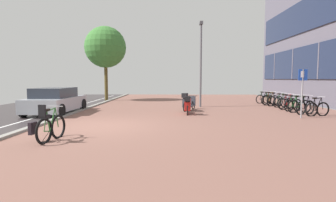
{
  "coord_description": "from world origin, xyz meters",
  "views": [
    {
      "loc": [
        2.68,
        -9.78,
        1.78
      ],
      "look_at": [
        2.52,
        0.4,
        0.92
      ],
      "focal_mm": 28.11,
      "sensor_mm": 36.0,
      "label": 1
    }
  ],
  "objects_px": {
    "bicycle_rack_06": "(281,102)",
    "bicycle_rack_08": "(270,100)",
    "street_tree": "(105,47)",
    "parked_car_near": "(56,101)",
    "bicycle_rack_03": "(293,105)",
    "bicycle_rack_07": "(275,101)",
    "bicycle_rack_04": "(288,104)",
    "scooter_mid": "(188,102)",
    "bicycle_rack_09": "(268,99)",
    "bicycle_rack_05": "(286,103)",
    "bicycle_rack_00": "(317,109)",
    "scooter_near": "(188,106)",
    "bicycle_rack_10": "(263,99)",
    "parking_sign": "(302,88)",
    "lamp_post": "(201,60)",
    "bicycle_rack_01": "(305,107)",
    "bicycle_rack_02": "(299,106)",
    "bicycle_foreground": "(49,127)"
  },
  "relations": [
    {
      "from": "bicycle_rack_03",
      "to": "scooter_mid",
      "type": "distance_m",
      "value": 5.82
    },
    {
      "from": "bicycle_rack_04",
      "to": "bicycle_rack_05",
      "type": "bearing_deg",
      "value": 77.08
    },
    {
      "from": "bicycle_rack_08",
      "to": "bicycle_rack_02",
      "type": "bearing_deg",
      "value": -89.31
    },
    {
      "from": "street_tree",
      "to": "parked_car_near",
      "type": "bearing_deg",
      "value": -94.3
    },
    {
      "from": "bicycle_rack_04",
      "to": "scooter_mid",
      "type": "distance_m",
      "value": 5.84
    },
    {
      "from": "bicycle_rack_02",
      "to": "bicycle_rack_09",
      "type": "xyz_separation_m",
      "value": [
        0.05,
        4.62,
        -0.01
      ]
    },
    {
      "from": "bicycle_rack_00",
      "to": "bicycle_rack_03",
      "type": "xyz_separation_m",
      "value": [
        -0.23,
        1.98,
        -0.01
      ]
    },
    {
      "from": "bicycle_rack_07",
      "to": "bicycle_rack_10",
      "type": "xyz_separation_m",
      "value": [
        -0.07,
        1.98,
        -0.01
      ]
    },
    {
      "from": "bicycle_foreground",
      "to": "bicycle_rack_09",
      "type": "relative_size",
      "value": 1.2
    },
    {
      "from": "scooter_near",
      "to": "bicycle_rack_02",
      "type": "bearing_deg",
      "value": 6.89
    },
    {
      "from": "bicycle_foreground",
      "to": "bicycle_rack_01",
      "type": "relative_size",
      "value": 1.15
    },
    {
      "from": "bicycle_rack_06",
      "to": "bicycle_rack_10",
      "type": "bearing_deg",
      "value": 93.93
    },
    {
      "from": "bicycle_rack_07",
      "to": "parking_sign",
      "type": "relative_size",
      "value": 0.57
    },
    {
      "from": "bicycle_rack_06",
      "to": "lamp_post",
      "type": "distance_m",
      "value": 5.69
    },
    {
      "from": "bicycle_rack_09",
      "to": "lamp_post",
      "type": "bearing_deg",
      "value": -159.55
    },
    {
      "from": "bicycle_rack_02",
      "to": "parked_car_near",
      "type": "bearing_deg",
      "value": -178.23
    },
    {
      "from": "bicycle_rack_06",
      "to": "bicycle_rack_08",
      "type": "bearing_deg",
      "value": 96.89
    },
    {
      "from": "bicycle_rack_03",
      "to": "bicycle_rack_05",
      "type": "xyz_separation_m",
      "value": [
        0.15,
        1.32,
        -0.0
      ]
    },
    {
      "from": "bicycle_rack_05",
      "to": "bicycle_rack_00",
      "type": "bearing_deg",
      "value": -88.48
    },
    {
      "from": "bicycle_rack_08",
      "to": "scooter_near",
      "type": "bearing_deg",
      "value": -141.56
    },
    {
      "from": "bicycle_rack_03",
      "to": "bicycle_foreground",
      "type": "bearing_deg",
      "value": -144.95
    },
    {
      "from": "bicycle_rack_04",
      "to": "street_tree",
      "type": "height_order",
      "value": "street_tree"
    },
    {
      "from": "bicycle_rack_07",
      "to": "parking_sign",
      "type": "height_order",
      "value": "parking_sign"
    },
    {
      "from": "bicycle_rack_06",
      "to": "bicycle_rack_07",
      "type": "bearing_deg",
      "value": 99.53
    },
    {
      "from": "scooter_near",
      "to": "bicycle_rack_05",
      "type": "bearing_deg",
      "value": 23.97
    },
    {
      "from": "bicycle_rack_05",
      "to": "bicycle_rack_06",
      "type": "xyz_separation_m",
      "value": [
        -0.02,
        0.66,
        0.0
      ]
    },
    {
      "from": "bicycle_rack_04",
      "to": "bicycle_rack_05",
      "type": "relative_size",
      "value": 1.02
    },
    {
      "from": "bicycle_rack_10",
      "to": "scooter_near",
      "type": "distance_m",
      "value": 8.39
    },
    {
      "from": "bicycle_rack_09",
      "to": "bicycle_rack_08",
      "type": "bearing_deg",
      "value": -97.97
    },
    {
      "from": "bicycle_rack_03",
      "to": "lamp_post",
      "type": "relative_size",
      "value": 0.24
    },
    {
      "from": "bicycle_rack_03",
      "to": "bicycle_rack_05",
      "type": "bearing_deg",
      "value": 83.7
    },
    {
      "from": "bicycle_rack_08",
      "to": "scooter_mid",
      "type": "xyz_separation_m",
      "value": [
        -5.79,
        -3.21,
        0.12
      ]
    },
    {
      "from": "bicycle_foreground",
      "to": "bicycle_rack_10",
      "type": "relative_size",
      "value": 1.18
    },
    {
      "from": "bicycle_rack_01",
      "to": "bicycle_rack_04",
      "type": "relative_size",
      "value": 0.99
    },
    {
      "from": "scooter_mid",
      "to": "bicycle_rack_04",
      "type": "bearing_deg",
      "value": 5.59
    },
    {
      "from": "bicycle_rack_08",
      "to": "bicycle_rack_05",
      "type": "bearing_deg",
      "value": -84.96
    },
    {
      "from": "bicycle_rack_05",
      "to": "bicycle_rack_06",
      "type": "height_order",
      "value": "bicycle_rack_06"
    },
    {
      "from": "bicycle_rack_05",
      "to": "bicycle_rack_09",
      "type": "distance_m",
      "value": 2.64
    },
    {
      "from": "bicycle_rack_01",
      "to": "bicycle_rack_04",
      "type": "xyz_separation_m",
      "value": [
        -0.01,
        1.98,
        -0.01
      ]
    },
    {
      "from": "bicycle_rack_03",
      "to": "bicycle_rack_07",
      "type": "xyz_separation_m",
      "value": [
        0.02,
        2.64,
        0.0
      ]
    },
    {
      "from": "bicycle_rack_01",
      "to": "bicycle_rack_05",
      "type": "relative_size",
      "value": 1.01
    },
    {
      "from": "bicycle_rack_00",
      "to": "bicycle_rack_05",
      "type": "distance_m",
      "value": 3.3
    },
    {
      "from": "bicycle_rack_02",
      "to": "scooter_mid",
      "type": "distance_m",
      "value": 5.88
    },
    {
      "from": "scooter_near",
      "to": "scooter_mid",
      "type": "bearing_deg",
      "value": 85.89
    },
    {
      "from": "bicycle_rack_06",
      "to": "bicycle_rack_08",
      "type": "xyz_separation_m",
      "value": [
        -0.16,
        1.32,
        0.01
      ]
    },
    {
      "from": "bicycle_rack_00",
      "to": "lamp_post",
      "type": "xyz_separation_m",
      "value": [
        -5.14,
        4.09,
        2.63
      ]
    },
    {
      "from": "bicycle_rack_01",
      "to": "bicycle_rack_08",
      "type": "height_order",
      "value": "bicycle_rack_01"
    },
    {
      "from": "bicycle_rack_09",
      "to": "bicycle_rack_04",
      "type": "bearing_deg",
      "value": -91.2
    },
    {
      "from": "bicycle_rack_08",
      "to": "bicycle_rack_09",
      "type": "relative_size",
      "value": 1.07
    },
    {
      "from": "bicycle_rack_05",
      "to": "scooter_mid",
      "type": "height_order",
      "value": "scooter_mid"
    }
  ]
}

